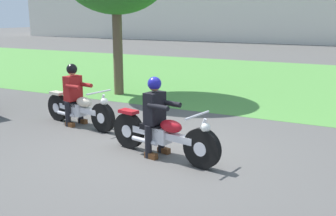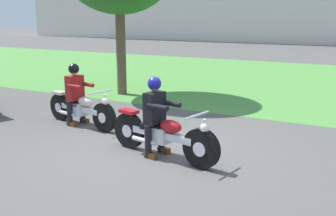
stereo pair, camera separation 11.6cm
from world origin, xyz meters
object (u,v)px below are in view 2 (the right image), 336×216
at_px(motorcycle_lead, 163,135).
at_px(motorcycle_follow, 81,109).
at_px(rider_lead, 155,110).
at_px(rider_follow, 75,89).

bearing_deg(motorcycle_lead, motorcycle_follow, 171.57).
height_order(rider_lead, motorcycle_follow, rider_lead).
height_order(rider_lead, rider_follow, rider_lead).
xyz_separation_m(motorcycle_lead, rider_lead, (-0.16, 0.03, 0.42)).
bearing_deg(rider_follow, rider_lead, -8.44).
relative_size(rider_lead, rider_follow, 1.02).
xyz_separation_m(motorcycle_lead, motorcycle_follow, (-2.61, 0.92, -0.02)).
relative_size(motorcycle_follow, rider_follow, 1.55).
bearing_deg(motorcycle_follow, motorcycle_lead, -8.43).
distance_m(motorcycle_lead, motorcycle_follow, 2.77).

